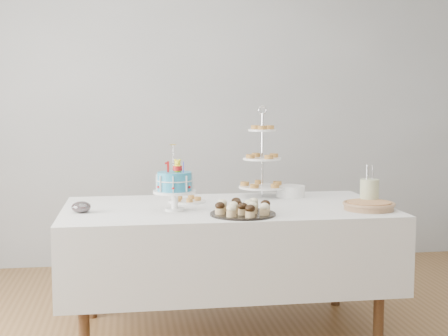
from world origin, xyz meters
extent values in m
cube|color=#949799|center=(0.00, 2.00, 1.35)|extent=(5.00, 0.04, 2.70)
cube|color=#949799|center=(0.00, -2.00, 1.35)|extent=(5.00, 0.04, 2.70)
cube|color=silver|center=(0.00, 0.30, 0.55)|extent=(1.92, 1.02, 0.45)
cylinder|color=#56311D|center=(-0.82, -0.07, 0.34)|extent=(0.06, 0.06, 0.67)
cylinder|color=#56311D|center=(0.82, -0.07, 0.34)|extent=(0.06, 0.06, 0.67)
cylinder|color=#56311D|center=(-0.82, 0.67, 0.34)|extent=(0.06, 0.06, 0.67)
cylinder|color=#56311D|center=(0.82, 0.67, 0.34)|extent=(0.06, 0.06, 0.67)
cylinder|color=teal|center=(-0.32, 0.19, 0.94)|extent=(0.19, 0.19, 0.11)
torus|color=silver|center=(-0.32, 0.19, 0.94)|extent=(0.21, 0.21, 0.01)
cube|color=red|center=(-0.35, 0.19, 1.02)|extent=(0.02, 0.01, 0.06)
cylinder|color=#2E36C3|center=(-0.27, 0.15, 1.02)|extent=(0.01, 0.01, 0.06)
cylinder|color=silver|center=(-0.32, 0.22, 1.07)|extent=(0.00, 0.00, 0.15)
cylinder|color=gold|center=(-0.32, 0.22, 1.15)|extent=(0.04, 0.04, 0.01)
cylinder|color=black|center=(0.04, -0.01, 0.78)|extent=(0.36, 0.36, 0.01)
ellipsoid|color=black|center=(-0.03, -0.01, 0.83)|extent=(0.05, 0.05, 0.04)
ellipsoid|color=#F4E9BD|center=(0.11, -0.01, 0.83)|extent=(0.05, 0.05, 0.04)
cylinder|color=tan|center=(0.79, 0.05, 0.79)|extent=(0.28, 0.28, 0.03)
cylinder|color=#AA7242|center=(0.79, 0.05, 0.81)|extent=(0.25, 0.25, 0.02)
torus|color=tan|center=(0.79, 0.05, 0.80)|extent=(0.30, 0.30, 0.02)
cylinder|color=silver|center=(0.29, 0.63, 1.04)|extent=(0.02, 0.02, 0.55)
cylinder|color=white|center=(0.29, 0.63, 0.84)|extent=(0.31, 0.31, 0.01)
cylinder|color=white|center=(0.29, 0.63, 1.02)|extent=(0.25, 0.25, 0.01)
cylinder|color=white|center=(0.29, 0.63, 1.21)|extent=(0.19, 0.19, 0.01)
torus|color=silver|center=(0.29, 0.63, 1.34)|extent=(0.06, 0.01, 0.06)
cylinder|color=white|center=(0.48, 0.61, 0.81)|extent=(0.19, 0.19, 0.07)
cylinder|color=white|center=(-0.22, 0.48, 0.78)|extent=(0.23, 0.23, 0.01)
ellipsoid|color=silver|center=(-0.84, 0.20, 0.80)|extent=(0.10, 0.10, 0.06)
cylinder|color=#590907|center=(-0.84, 0.20, 0.79)|extent=(0.07, 0.07, 0.03)
ellipsoid|color=silver|center=(-0.84, 0.20, 0.80)|extent=(0.11, 0.11, 0.06)
cylinder|color=#590907|center=(-0.84, 0.20, 0.80)|extent=(0.07, 0.07, 0.03)
cylinder|color=silver|center=(0.84, 0.16, 0.85)|extent=(0.11, 0.11, 0.16)
cylinder|color=silver|center=(0.89, 0.18, 0.87)|extent=(0.01, 0.01, 0.09)
camera|label=1|loc=(-0.57, -3.33, 1.39)|focal=50.00mm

